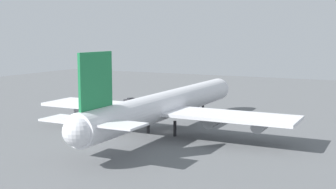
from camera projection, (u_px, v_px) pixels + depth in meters
ground_plane at (168, 132)px, 104.57m from camera, size 287.95×287.95×0.00m
cargo_airplane at (167, 105)px, 103.31m from camera, size 71.99×60.75×19.58m
pushback_tractor at (176, 107)px, 133.62m from camera, size 2.66×4.22×2.24m
maintenance_van at (130, 101)px, 145.51m from camera, size 4.84×5.40×2.30m
baggage_tug at (89, 118)px, 115.55m from camera, size 4.04×3.22×2.17m
safety_cone_nose at (210, 109)px, 134.19m from camera, size 0.43×0.43×0.61m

